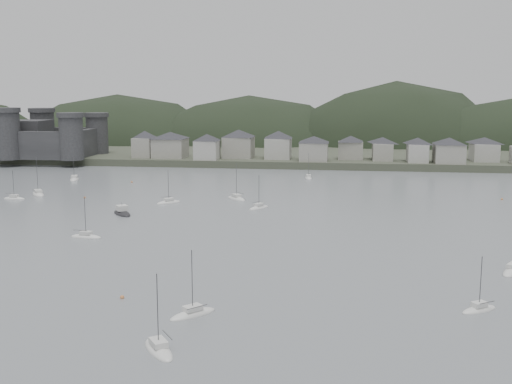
# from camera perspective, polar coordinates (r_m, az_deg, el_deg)

# --- Properties ---
(ground) EXTENTS (900.00, 900.00, 0.00)m
(ground) POSITION_cam_1_polar(r_m,az_deg,el_deg) (91.22, -6.78, -11.32)
(ground) COLOR slate
(ground) RESTS_ON ground
(far_shore_land) EXTENTS (900.00, 250.00, 3.00)m
(far_shore_land) POSITION_cam_1_polar(r_m,az_deg,el_deg) (379.32, 4.70, 4.65)
(far_shore_land) COLOR #383D2D
(far_shore_land) RESTS_ON ground
(forested_ridge) EXTENTS (851.55, 103.94, 102.57)m
(forested_ridge) POSITION_cam_1_polar(r_m,az_deg,el_deg) (354.92, 5.20, 2.25)
(forested_ridge) COLOR black
(forested_ridge) RESTS_ON ground
(castle) EXTENTS (66.00, 43.00, 20.00)m
(castle) POSITION_cam_1_polar(r_m,az_deg,el_deg) (299.14, -20.42, 4.68)
(castle) COLOR #2D2E30
(castle) RESTS_ON far_shore_land
(waterfront_town) EXTENTS (451.48, 28.46, 12.92)m
(waterfront_town) POSITION_cam_1_polar(r_m,az_deg,el_deg) (268.28, 14.13, 4.02)
(waterfront_town) COLOR gray
(waterfront_town) RESTS_ON far_shore_land
(moored_fleet) EXTENTS (256.49, 171.75, 13.53)m
(moored_fleet) POSITION_cam_1_polar(r_m,az_deg,el_deg) (154.46, -9.37, -2.73)
(moored_fleet) COLOR silver
(moored_fleet) RESTS_ON ground
(motor_launch_far) EXTENTS (8.25, 9.16, 4.15)m
(motor_launch_far) POSITION_cam_1_polar(r_m,az_deg,el_deg) (166.35, -12.22, -1.92)
(motor_launch_far) COLOR black
(motor_launch_far) RESTS_ON ground
(mooring_buoys) EXTENTS (175.72, 143.58, 0.70)m
(mooring_buoys) POSITION_cam_1_polar(r_m,az_deg,el_deg) (144.43, 0.17, -3.45)
(mooring_buoys) COLOR #C97B43
(mooring_buoys) RESTS_ON ground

